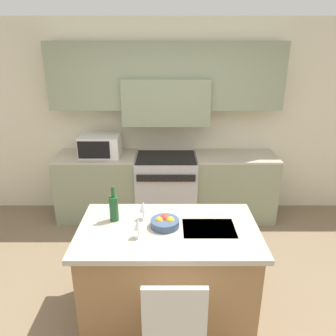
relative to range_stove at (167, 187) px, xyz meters
name	(u,v)px	position (x,y,z in m)	size (l,w,h in m)	color
ground_plane	(166,315)	(0.00, -1.88, -0.46)	(10.00, 10.00, 0.00)	#7A664C
back_cabinetry	(167,105)	(0.00, 0.28, 1.12)	(10.00, 0.46, 2.70)	beige
back_counter	(167,186)	(0.00, 0.02, 0.01)	(3.03, 0.62, 0.93)	gray
range_stove	(167,187)	(0.00, 0.00, 0.00)	(0.83, 0.70, 0.91)	#B7B7BC
microwave	(102,145)	(-0.89, 0.02, 0.62)	(0.53, 0.43, 0.28)	silver
kitchen_island	(169,272)	(0.03, -1.84, 0.00)	(1.53, 0.90, 0.90)	olive
island_chair	(175,332)	(0.07, -2.61, 0.12)	(0.42, 0.40, 1.02)	beige
wine_bottle	(115,208)	(-0.45, -1.70, 0.57)	(0.08, 0.08, 0.32)	#194723
wine_glass_near	(139,225)	(-0.21, -1.98, 0.56)	(0.07, 0.07, 0.17)	white
wine_glass_far	(144,207)	(-0.19, -1.69, 0.56)	(0.07, 0.07, 0.17)	white
fruit_bowl	(166,222)	(0.00, -1.81, 0.48)	(0.24, 0.24, 0.10)	#384C6B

